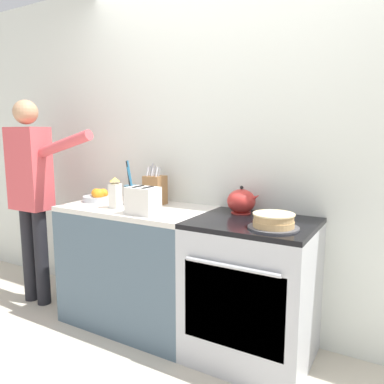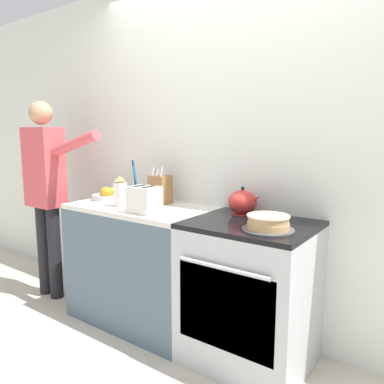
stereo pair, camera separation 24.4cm
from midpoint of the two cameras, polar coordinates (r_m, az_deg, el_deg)
name	(u,v)px [view 2 (the right image)]	position (r m, az deg, el deg)	size (l,w,h in m)	color
ground_plane	(185,368)	(2.53, 1.98, -25.31)	(16.00, 16.00, 0.00)	beige
wall_back	(240,151)	(2.65, 9.90, 6.09)	(8.00, 0.04, 2.60)	silver
counter_cabinet	(142,263)	(2.90, -5.21, -10.79)	(1.08, 0.62, 0.90)	#4C6070
stove_range	(249,293)	(2.44, 11.66, -14.87)	(0.74, 0.65, 0.90)	#B7BABF
layer_cake	(268,223)	(2.12, 14.79, -4.67)	(0.29, 0.29, 0.09)	#4C4C51
tea_kettle	(243,202)	(2.50, 10.52, -1.57)	(0.23, 0.19, 0.19)	red
knife_block	(160,189)	(2.82, -2.40, 0.41)	(0.14, 0.13, 0.31)	olive
utensil_crock	(137,193)	(2.85, -6.01, -0.17)	(0.10, 0.10, 0.33)	#477084
fruit_bowl	(106,194)	(3.04, -10.74, -0.38)	(0.21, 0.21, 0.11)	#B7BABF
toaster	(144,200)	(2.50, -4.55, -1.21)	(0.22, 0.15, 0.18)	silver
milk_carton	(120,192)	(2.74, -8.41, -0.06)	(0.07, 0.07, 0.22)	white
person_baker	(46,182)	(3.37, -19.51, 1.37)	(0.94, 0.20, 1.69)	black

